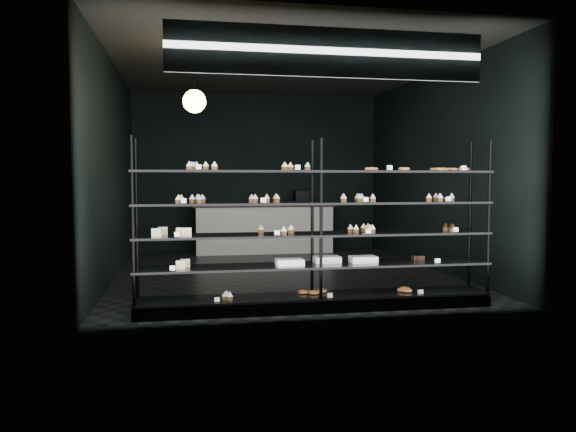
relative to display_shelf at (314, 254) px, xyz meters
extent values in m
cube|color=black|center=(0.04, 2.45, -0.62)|extent=(5.00, 6.00, 0.01)
cube|color=black|center=(0.04, 2.45, 2.57)|extent=(5.00, 6.00, 0.01)
cube|color=black|center=(0.04, 5.45, 0.97)|extent=(5.00, 0.01, 3.20)
cube|color=black|center=(0.04, -0.55, 0.97)|extent=(5.00, 0.01, 3.20)
cube|color=black|center=(-2.46, 2.45, 0.97)|extent=(0.01, 6.00, 3.20)
cube|color=black|center=(2.54, 2.45, 0.97)|extent=(0.01, 6.00, 3.20)
cube|color=black|center=(0.02, 0.00, -0.57)|extent=(4.00, 0.50, 0.12)
cylinder|color=black|center=(-1.95, -0.22, 0.36)|extent=(0.04, 0.04, 1.85)
cylinder|color=black|center=(-1.95, 0.22, 0.36)|extent=(0.04, 0.04, 1.85)
cylinder|color=black|center=(0.02, -0.22, 0.36)|extent=(0.04, 0.04, 1.85)
cylinder|color=black|center=(0.02, 0.22, 0.36)|extent=(0.04, 0.04, 1.85)
cylinder|color=black|center=(1.99, -0.22, 0.36)|extent=(0.04, 0.04, 1.85)
cylinder|color=black|center=(1.99, 0.22, 0.36)|extent=(0.04, 0.04, 1.85)
cube|color=black|center=(0.02, 0.00, -0.48)|extent=(4.00, 0.50, 0.03)
cube|color=black|center=(0.02, 0.00, -0.13)|extent=(4.00, 0.50, 0.02)
cube|color=black|center=(0.02, 0.00, 0.22)|extent=(4.00, 0.50, 0.02)
cube|color=black|center=(0.02, 0.00, 0.57)|extent=(4.00, 0.50, 0.02)
cube|color=black|center=(0.02, 0.00, 0.92)|extent=(4.00, 0.50, 0.02)
cube|color=white|center=(-1.25, -0.18, 0.96)|extent=(0.06, 0.04, 0.06)
cube|color=white|center=(-0.24, -0.18, 0.96)|extent=(0.06, 0.04, 0.06)
cube|color=white|center=(0.83, -0.18, 0.96)|extent=(0.05, 0.04, 0.06)
cube|color=white|center=(1.67, -0.18, 0.96)|extent=(0.06, 0.04, 0.06)
cube|color=white|center=(-1.39, -0.18, 0.61)|extent=(0.06, 0.04, 0.06)
cube|color=white|center=(-0.58, -0.18, 0.61)|extent=(0.05, 0.04, 0.06)
cube|color=white|center=(0.51, -0.18, 0.61)|extent=(0.06, 0.04, 0.06)
cube|color=white|center=(1.52, -0.18, 0.61)|extent=(0.06, 0.04, 0.06)
cube|color=white|center=(-1.54, -0.18, 0.26)|extent=(0.06, 0.04, 0.06)
cube|color=white|center=(-0.42, -0.18, 0.26)|extent=(0.06, 0.04, 0.06)
cube|color=white|center=(0.53, -0.18, 0.26)|extent=(0.05, 0.04, 0.06)
cube|color=white|center=(1.60, -0.18, 0.26)|extent=(0.06, 0.04, 0.06)
cube|color=white|center=(-1.52, -0.18, -0.09)|extent=(0.06, 0.04, 0.06)
cube|color=white|center=(1.35, -0.18, -0.09)|extent=(0.06, 0.04, 0.06)
cube|color=white|center=(-1.09, -0.18, -0.44)|extent=(0.06, 0.04, 0.06)
cube|color=white|center=(0.12, -0.18, -0.44)|extent=(0.05, 0.04, 0.06)
cube|color=white|center=(1.23, -0.18, -0.44)|extent=(0.06, 0.04, 0.06)
cube|color=#0D0E45|center=(0.04, -0.47, 2.12)|extent=(3.20, 0.04, 0.45)
cube|color=white|center=(0.04, -0.49, 2.12)|extent=(3.30, 0.02, 0.50)
cylinder|color=black|center=(-1.29, 1.17, 2.26)|extent=(0.01, 0.01, 0.59)
sphere|color=#F7C656|center=(-1.29, 1.17, 1.82)|extent=(0.29, 0.29, 0.29)
cube|color=silver|center=(0.11, 4.95, -0.17)|extent=(2.68, 0.60, 0.92)
cube|color=black|center=(0.11, 4.95, 0.32)|extent=(2.79, 0.65, 0.06)
cube|color=black|center=(0.88, 4.95, 0.48)|extent=(0.30, 0.30, 0.25)
camera|label=1|loc=(-1.40, -6.10, 0.84)|focal=35.00mm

